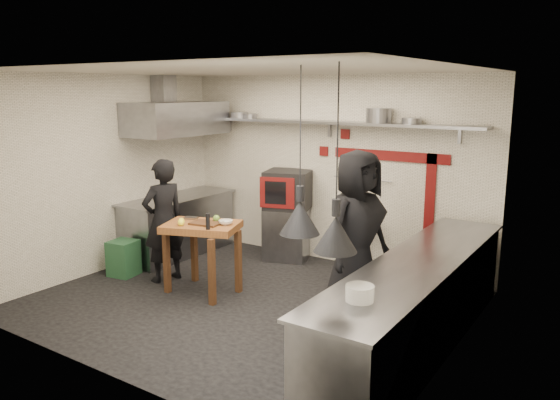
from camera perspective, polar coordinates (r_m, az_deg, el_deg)
The scene contains 47 objects.
floor at distance 6.88m, azimuth -3.50°, elevation -10.64°, with size 5.00×5.00×0.00m, color black.
ceiling at distance 6.38m, azimuth -3.82°, elevation 13.36°, with size 5.00×5.00×0.00m, color beige.
wall_back at distance 8.23m, azimuth 5.24°, elevation 3.14°, with size 5.00×0.04×2.80m, color white.
wall_front at distance 5.02m, azimuth -18.34°, elevation -2.83°, with size 5.00×0.04×2.80m, color white.
wall_left at distance 8.22m, azimuth -17.67°, elevation 2.64°, with size 0.04×4.20×2.80m, color white.
wall_right at distance 5.38m, azimuth 18.07°, elevation -1.87°, with size 0.04×4.20×2.80m, color white.
red_band_horiz at distance 7.77m, azimuth 11.40°, elevation 4.55°, with size 1.70×0.02×0.14m, color maroon.
red_band_vert at distance 7.64m, azimuth 15.41°, elevation 0.60°, with size 0.14×0.02×1.10m, color maroon.
red_tile_a at distance 8.03m, azimuth 6.83°, elevation 6.86°, with size 0.14×0.02×0.14m, color maroon.
red_tile_b at distance 8.22m, azimuth 4.60°, elevation 5.12°, with size 0.14×0.02×0.14m, color maroon.
back_shelf at distance 8.00m, azimuth 4.72°, elevation 8.10°, with size 4.60×0.34×0.04m, color slate.
shelf_bracket_left at distance 9.19m, azimuth -5.34°, elevation 7.90°, with size 0.04×0.06×0.24m, color slate.
shelf_bracket_mid at distance 8.14m, azimuth 5.22°, elevation 7.44°, with size 0.04×0.06×0.24m, color slate.
shelf_bracket_right at distance 7.42m, azimuth 18.30°, elevation 6.52°, with size 0.04×0.06×0.24m, color slate.
pan_far_left at distance 8.86m, azimuth -4.26°, elevation 8.86°, with size 0.29×0.29×0.09m, color slate.
pan_mid_left at distance 8.73m, azimuth -3.13°, elevation 8.76°, with size 0.22×0.22×0.07m, color slate.
stock_pot at distance 7.62m, azimuth 10.28°, elevation 8.69°, with size 0.34×0.34×0.20m, color slate.
pan_right at distance 7.45m, azimuth 13.59°, elevation 8.03°, with size 0.26×0.26×0.08m, color slate.
oven_stand at distance 8.45m, azimuth 0.72°, elevation -3.51°, with size 0.64×0.58×0.80m, color slate.
combi_oven at distance 8.31m, azimuth 0.89°, elevation 1.11°, with size 0.67×0.62×0.58m, color black.
oven_door at distance 8.05m, azimuth -0.30°, elevation 0.76°, with size 0.53×0.03×0.46m, color maroon.
oven_glass at distance 8.04m, azimuth -0.47°, elevation 0.75°, with size 0.32×0.01×0.34m, color black.
hand_sink at distance 7.94m, azimuth 8.03°, elevation -1.78°, with size 0.46×0.34×0.22m, color silver.
sink_tap at distance 7.90m, azimuth 8.07°, elevation -0.51°, with size 0.03×0.03×0.14m, color slate.
sink_drain at distance 8.02m, azimuth 7.82°, elevation -4.90°, with size 0.06×0.06×0.66m, color slate.
utensil_rail at distance 7.96m, azimuth 8.58°, elevation 2.20°, with size 0.02×0.02×0.90m, color slate.
counter_right at distance 5.76m, azimuth 14.07°, elevation -10.68°, with size 0.70×3.80×0.90m, color slate.
counter_right_top at distance 5.60m, azimuth 14.31°, elevation -6.27°, with size 0.76×3.90×0.03m, color slate.
plate_stack at distance 4.46m, azimuth 8.34°, elevation -9.61°, with size 0.23×0.23×0.13m, color silver.
small_bowl_right at distance 4.48m, azimuth 8.11°, elevation -10.04°, with size 0.18×0.18×0.05m, color silver.
counter_left at distance 8.84m, azimuth -10.57°, elevation -2.70°, with size 0.70×1.90×0.90m, color slate.
counter_left_top at distance 8.74m, azimuth -10.68°, elevation 0.26°, with size 0.76×2.00×0.03m, color slate.
extractor_hood at distance 8.56m, azimuth -10.75°, elevation 8.36°, with size 0.78×1.60×0.50m, color slate.
hood_duct at distance 8.72m, azimuth -12.05°, elevation 11.00°, with size 0.28×0.28×0.50m, color slate.
green_bin at distance 8.06m, azimuth -16.03°, elevation -5.85°, with size 0.35×0.35×0.50m, color #235433.
prep_table at distance 7.12m, azimuth -8.11°, elevation -6.02°, with size 0.92×0.64×0.92m, color #93592C, non-canonical shape.
cutting_board at distance 6.94m, azimuth -7.73°, elevation -2.42°, with size 0.37×0.26×0.03m, color #4C2D19.
pepper_mill at distance 6.66m, azimuth -7.55°, elevation -2.23°, with size 0.05×0.05×0.20m, color black.
lemon_a at distance 6.98m, azimuth -10.27°, elevation -2.20°, with size 0.08×0.08×0.08m, color #FDFD2E.
lemon_b at distance 6.90m, azimuth -10.30°, elevation -2.37°, with size 0.08×0.08×0.08m, color #FDFD2E.
veg_ball at distance 7.02m, azimuth -6.67°, elevation -1.93°, with size 0.09×0.09×0.09m, color olive.
steel_tray at distance 7.23m, azimuth -9.26°, elevation -1.88°, with size 0.17×0.11×0.03m, color slate.
bowl at distance 6.89m, azimuth -5.69°, elevation -2.34°, with size 0.18×0.18×0.06m, color silver.
heat_lamp_near at distance 4.91m, azimuth 2.13°, elevation 5.04°, with size 0.37×0.37×1.52m, color black, non-canonical shape.
heat_lamp_far at distance 4.33m, azimuth 5.99°, elevation 4.20°, with size 0.36×0.36×1.51m, color black, non-canonical shape.
chef_left at distance 7.56m, azimuth -12.08°, elevation -2.13°, with size 0.61×0.40×1.68m, color black.
chef_right at distance 6.41m, azimuth 8.04°, elevation -3.34°, with size 0.94×0.61×1.92m, color black.
Camera 1 is at (3.87, -5.06, 2.59)m, focal length 35.00 mm.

